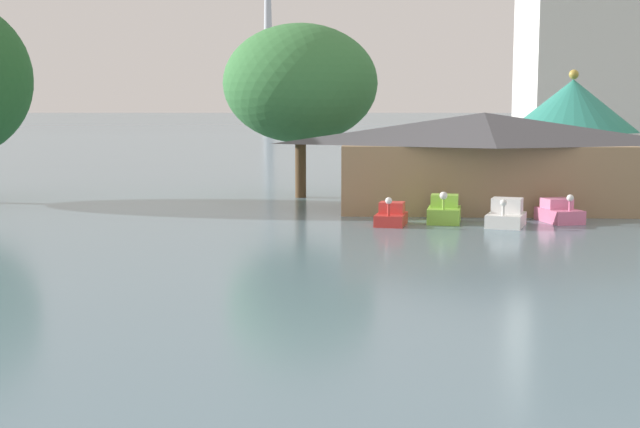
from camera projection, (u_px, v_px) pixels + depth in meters
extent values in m
cube|color=red|center=(391.00, 219.00, 41.83)|extent=(1.75, 2.45, 0.56)
cube|color=#E8423C|center=(392.00, 208.00, 42.03)|extent=(1.35, 1.19, 0.56)
cylinder|color=red|center=(389.00, 210.00, 40.88)|extent=(0.14, 0.14, 0.58)
sphere|color=white|center=(389.00, 201.00, 40.83)|extent=(0.34, 0.34, 0.34)
cube|color=#8CCC3F|center=(444.00, 215.00, 42.69)|extent=(1.90, 2.52, 0.77)
cube|color=#A0E24F|center=(445.00, 201.00, 42.89)|extent=(1.49, 1.22, 0.64)
cylinder|color=#8CCC3F|center=(443.00, 205.00, 41.71)|extent=(0.14, 0.14, 0.51)
sphere|color=white|center=(444.00, 196.00, 41.65)|extent=(0.39, 0.39, 0.39)
cube|color=white|center=(506.00, 220.00, 41.35)|extent=(2.32, 2.80, 0.64)
cube|color=white|center=(507.00, 205.00, 41.55)|extent=(1.69, 1.46, 0.73)
cylinder|color=white|center=(503.00, 211.00, 40.39)|extent=(0.14, 0.14, 0.47)
sphere|color=white|center=(503.00, 203.00, 40.34)|extent=(0.33, 0.33, 0.33)
cube|color=pink|center=(559.00, 215.00, 42.93)|extent=(2.19, 2.88, 0.68)
cube|color=pink|center=(557.00, 203.00, 43.16)|extent=(1.58, 1.47, 0.51)
cylinder|color=pink|center=(570.00, 206.00, 41.87)|extent=(0.14, 0.14, 0.48)
sphere|color=white|center=(570.00, 198.00, 41.81)|extent=(0.35, 0.35, 0.35)
cube|color=#9E7F5B|center=(483.00, 178.00, 47.52)|extent=(15.77, 6.18, 3.74)
pyramid|color=#4C4C51|center=(484.00, 128.00, 47.18)|extent=(17.03, 7.10, 1.77)
cylinder|color=#993328|center=(571.00, 160.00, 61.36)|extent=(7.38, 7.38, 4.03)
cone|color=teal|center=(573.00, 106.00, 60.87)|extent=(9.33, 9.33, 3.78)
sphere|color=#B7993D|center=(574.00, 74.00, 60.59)|extent=(0.70, 0.70, 0.70)
cylinder|color=brown|center=(301.00, 170.00, 54.64)|extent=(0.71, 0.71, 3.54)
ellipsoid|color=#3D7F42|center=(300.00, 83.00, 53.95)|extent=(9.89, 9.89, 7.57)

